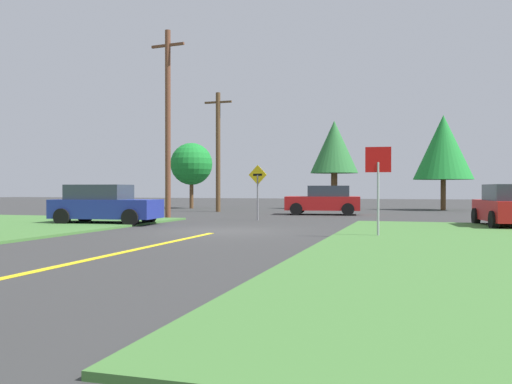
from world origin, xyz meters
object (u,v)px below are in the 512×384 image
object	(u,v)px
utility_pole_mid	(168,121)
oak_tree_right	(191,164)
car_on_crossroad	(511,206)
pine_tree_center	(443,147)
oak_tree_left	(334,147)
stop_sign	(378,174)
parked_car_near_building	(105,205)
utility_pole_far	(218,150)
direction_sign	(258,186)
car_approaching_junction	(324,200)

from	to	relation	value
utility_pole_mid	oak_tree_right	size ratio (longest dim) A/B	1.91
car_on_crossroad	utility_pole_mid	world-z (taller)	utility_pole_mid
pine_tree_center	oak_tree_right	bearing A→B (deg)	-174.08
oak_tree_left	stop_sign	bearing A→B (deg)	-78.35
parked_car_near_building	oak_tree_right	xyz separation A→B (m)	(-3.71, 17.45, 2.45)
utility_pole_far	oak_tree_left	size ratio (longest dim) A/B	1.19
parked_car_near_building	oak_tree_right	bearing A→B (deg)	96.79
car_on_crossroad	utility_pole_far	distance (m)	18.57
parked_car_near_building	direction_sign	bearing A→B (deg)	35.60
parked_car_near_building	pine_tree_center	size ratio (longest dim) A/B	0.68
car_on_crossroad	parked_car_near_building	world-z (taller)	same
oak_tree_right	oak_tree_left	bearing A→B (deg)	10.40
parked_car_near_building	utility_pole_mid	xyz separation A→B (m)	(0.55, 4.72, 3.92)
car_approaching_junction	oak_tree_right	xyz separation A→B (m)	(-10.92, 6.68, 2.45)
utility_pole_mid	car_approaching_junction	bearing A→B (deg)	42.27
utility_pole_mid	pine_tree_center	distance (m)	19.73
car_on_crossroad	oak_tree_left	bearing A→B (deg)	21.30
oak_tree_right	stop_sign	bearing A→B (deg)	-54.08
pine_tree_center	car_on_crossroad	bearing A→B (deg)	-84.26
utility_pole_far	oak_tree_right	size ratio (longest dim) A/B	1.56
stop_sign	car_approaching_junction	distance (m)	14.33
oak_tree_right	pine_tree_center	bearing A→B (deg)	5.92
car_on_crossroad	direction_sign	world-z (taller)	direction_sign
oak_tree_left	parked_car_near_building	bearing A→B (deg)	-108.57
oak_tree_right	utility_pole_mid	bearing A→B (deg)	-71.51
utility_pole_mid	utility_pole_far	world-z (taller)	utility_pole_mid
parked_car_near_building	direction_sign	xyz separation A→B (m)	(5.18, 4.47, 0.78)
pine_tree_center	direction_sign	bearing A→B (deg)	-120.38
parked_car_near_building	utility_pole_far	bearing A→B (deg)	84.00
car_approaching_junction	utility_pole_mid	world-z (taller)	utility_pole_mid
car_on_crossroad	utility_pole_mid	xyz separation A→B (m)	(-14.98, 2.05, 3.92)
direction_sign	pine_tree_center	distance (m)	17.36
car_on_crossroad	oak_tree_left	world-z (taller)	oak_tree_left
parked_car_near_building	direction_sign	size ratio (longest dim) A/B	1.73
car_on_crossroad	oak_tree_right	world-z (taller)	oak_tree_right
parked_car_near_building	oak_tree_left	xyz separation A→B (m)	(6.49, 19.32, 3.59)
car_approaching_junction	oak_tree_right	world-z (taller)	oak_tree_right
direction_sign	pine_tree_center	size ratio (longest dim) A/B	0.40
stop_sign	oak_tree_right	xyz separation A→B (m)	(-14.80, 20.43, 1.35)
parked_car_near_building	direction_sign	distance (m)	6.88
utility_pole_far	pine_tree_center	bearing A→B (deg)	25.83
car_on_crossroad	utility_pole_mid	distance (m)	15.62
utility_pole_mid	parked_car_near_building	bearing A→B (deg)	-96.61
car_on_crossroad	car_approaching_junction	size ratio (longest dim) A/B	0.95
utility_pole_far	oak_tree_right	world-z (taller)	utility_pole_far
car_approaching_junction	utility_pole_far	bearing A→B (deg)	-21.74
car_on_crossroad	utility_pole_mid	size ratio (longest dim) A/B	0.45
stop_sign	car_on_crossroad	size ratio (longest dim) A/B	0.66
oak_tree_left	pine_tree_center	world-z (taller)	pine_tree_center
stop_sign	direction_sign	distance (m)	9.52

